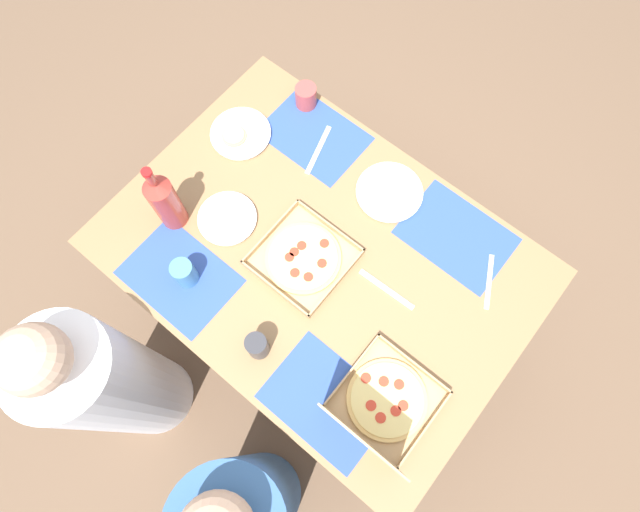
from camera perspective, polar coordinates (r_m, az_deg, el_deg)
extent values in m
plane|color=brown|center=(2.46, 0.00, -5.94)|extent=(6.00, 6.00, 0.00)
cylinder|color=#3F3328|center=(2.23, 20.20, -4.89)|extent=(0.07, 0.07, 0.72)
cylinder|color=#3F3328|center=(2.43, -5.15, 13.40)|extent=(0.07, 0.07, 0.72)
cylinder|color=#3F3328|center=(2.04, 6.53, -23.93)|extent=(0.07, 0.07, 0.72)
cylinder|color=#3F3328|center=(2.26, -19.84, -1.89)|extent=(0.07, 0.07, 0.72)
cube|color=#936D47|center=(1.75, 0.00, -0.17)|extent=(1.39, 1.00, 0.03)
cube|color=#2D4C9E|center=(1.82, 14.68, 2.15)|extent=(0.36, 0.26, 0.00)
cube|color=#2D4C9E|center=(1.95, -0.63, 13.05)|extent=(0.36, 0.26, 0.00)
cube|color=#2D4C9E|center=(1.64, 0.76, -15.53)|extent=(0.36, 0.26, 0.00)
cube|color=#2D4C9E|center=(1.78, -15.09, -2.19)|extent=(0.36, 0.26, 0.00)
cube|color=tan|center=(1.73, -1.84, -0.32)|extent=(0.29, 0.29, 0.01)
cube|color=tan|center=(1.69, 1.83, -2.99)|extent=(0.01, 0.29, 0.03)
cube|color=tan|center=(1.75, -5.41, 2.64)|extent=(0.01, 0.29, 0.03)
cube|color=tan|center=(1.75, 1.11, 3.25)|extent=(0.29, 0.01, 0.03)
cube|color=tan|center=(1.69, -4.95, -3.63)|extent=(0.29, 0.01, 0.03)
cylinder|color=#E0B76B|center=(1.72, -1.85, -0.22)|extent=(0.25, 0.25, 0.01)
cylinder|color=#EFD67F|center=(1.72, -1.86, -0.13)|extent=(0.23, 0.23, 0.00)
cylinder|color=red|center=(1.72, -2.84, 0.45)|extent=(0.03, 0.03, 0.00)
cylinder|color=red|center=(1.72, -3.36, -0.13)|extent=(0.03, 0.03, 0.00)
cylinder|color=red|center=(1.70, -2.76, -1.84)|extent=(0.03, 0.03, 0.00)
cylinder|color=red|center=(1.69, -1.28, -2.29)|extent=(0.03, 0.03, 0.00)
cylinder|color=red|center=(1.71, 0.22, -0.79)|extent=(0.03, 0.03, 0.00)
cylinder|color=red|center=(1.73, 0.48, 1.39)|extent=(0.03, 0.03, 0.00)
cylinder|color=red|center=(1.73, -2.02, 1.16)|extent=(0.03, 0.03, 0.00)
cube|color=tan|center=(1.65, 7.28, -15.31)|extent=(0.28, 0.28, 0.01)
cube|color=tan|center=(1.64, 11.33, -18.09)|extent=(0.01, 0.28, 0.03)
cube|color=tan|center=(1.63, 3.45, -12.33)|extent=(0.01, 0.28, 0.03)
cube|color=tan|center=(1.66, 10.21, -11.50)|extent=(0.28, 0.01, 0.03)
cube|color=tan|center=(1.62, 4.32, -19.06)|extent=(0.28, 0.01, 0.03)
cylinder|color=#E0B76B|center=(1.64, 7.31, -15.28)|extent=(0.25, 0.25, 0.01)
cylinder|color=#EFD67F|center=(1.63, 7.35, -15.26)|extent=(0.22, 0.22, 0.00)
cylinder|color=red|center=(1.63, 5.03, -13.13)|extent=(0.03, 0.03, 0.00)
cylinder|color=red|center=(1.62, 5.59, -15.94)|extent=(0.03, 0.03, 0.00)
cylinder|color=red|center=(1.62, 6.63, -17.14)|extent=(0.03, 0.03, 0.00)
cylinder|color=red|center=(1.63, 8.27, -16.38)|extent=(0.03, 0.03, 0.00)
cylinder|color=red|center=(1.63, 9.07, -15.83)|extent=(0.03, 0.03, 0.00)
cylinder|color=red|center=(1.64, 8.63, -13.70)|extent=(0.03, 0.03, 0.00)
cylinder|color=red|center=(1.63, 6.97, -13.43)|extent=(0.03, 0.03, 0.00)
cube|color=tan|center=(1.46, 4.48, -19.33)|extent=(0.28, 0.02, 0.28)
cylinder|color=white|center=(1.84, 7.56, 6.85)|extent=(0.22, 0.22, 0.01)
cylinder|color=white|center=(1.83, 7.59, 6.96)|extent=(0.23, 0.23, 0.01)
cylinder|color=white|center=(1.81, -10.06, 3.99)|extent=(0.19, 0.19, 0.01)
cylinder|color=white|center=(1.80, -10.10, 4.09)|extent=(0.20, 0.20, 0.01)
cylinder|color=white|center=(1.96, -8.64, 12.99)|extent=(0.21, 0.21, 0.01)
cylinder|color=white|center=(1.96, -8.67, 13.12)|extent=(0.22, 0.22, 0.01)
cylinder|color=#E0B76B|center=(1.95, -9.35, 12.81)|extent=(0.09, 0.09, 0.01)
cylinder|color=#EFD67F|center=(1.94, -9.38, 12.90)|extent=(0.08, 0.08, 0.00)
cylinder|color=#B2382D|center=(1.76, -16.40, 5.49)|extent=(0.09, 0.09, 0.22)
cone|color=#B2382D|center=(1.65, -17.59, 7.37)|extent=(0.09, 0.09, 0.04)
cylinder|color=#B2382D|center=(1.61, -18.05, 8.10)|extent=(0.03, 0.03, 0.06)
cylinder|color=red|center=(1.59, -18.41, 8.66)|extent=(0.03, 0.03, 0.01)
cylinder|color=#333338|center=(1.62, -6.86, -9.72)|extent=(0.07, 0.07, 0.11)
cylinder|color=teal|center=(1.72, -14.57, -1.80)|extent=(0.07, 0.07, 0.11)
cylinder|color=#BF4742|center=(1.99, -1.55, 17.04)|extent=(0.08, 0.08, 0.09)
cube|color=#B7B7BC|center=(1.79, 17.97, -2.68)|extent=(0.10, 0.18, 0.00)
cube|color=#B7B7BC|center=(1.71, 7.27, -3.64)|extent=(0.21, 0.03, 0.00)
cube|color=#B7B7BC|center=(1.91, -0.18, 11.51)|extent=(0.08, 0.21, 0.00)
cylinder|color=#33598C|center=(1.94, -7.84, -25.43)|extent=(0.32, 0.32, 0.94)
cylinder|color=white|center=(2.04, -21.22, -12.92)|extent=(0.32, 0.32, 0.97)
sphere|color=#D1A889|center=(1.52, -28.86, -9.85)|extent=(0.19, 0.19, 0.19)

